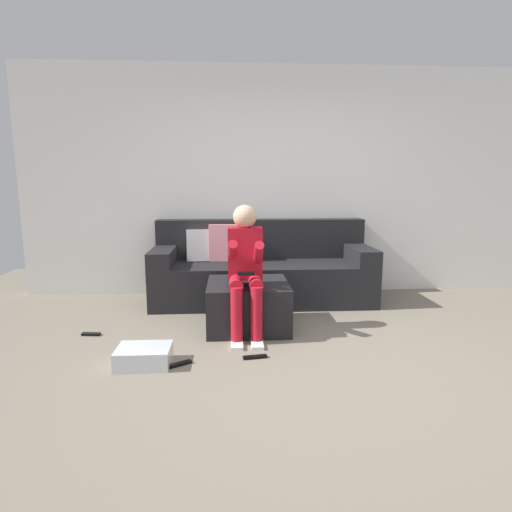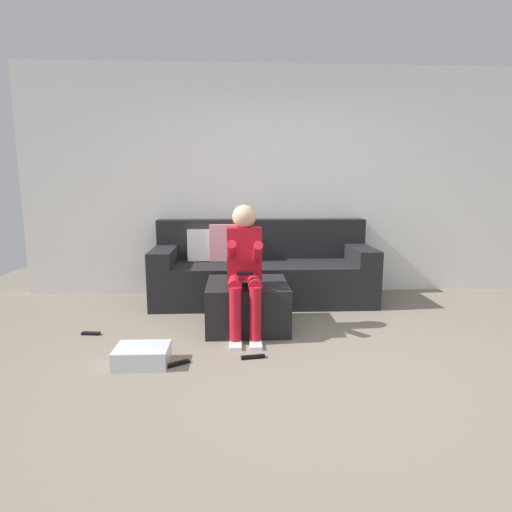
# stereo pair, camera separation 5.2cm
# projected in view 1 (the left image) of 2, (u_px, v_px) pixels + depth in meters

# --- Properties ---
(ground_plane) EXTENTS (7.93, 7.93, 0.00)m
(ground_plane) POSITION_uv_depth(u_px,v_px,m) (317.00, 375.00, 2.98)
(ground_plane) COLOR slate
(wall_back) EXTENTS (6.10, 0.10, 2.69)m
(wall_back) POSITION_uv_depth(u_px,v_px,m) (279.00, 182.00, 5.10)
(wall_back) COLOR white
(wall_back) RESTS_ON ground_plane
(couch_sectional) EXTENTS (2.45, 0.87, 0.91)m
(couch_sectional) POSITION_uv_depth(u_px,v_px,m) (261.00, 271.00, 4.84)
(couch_sectional) COLOR black
(couch_sectional) RESTS_ON ground_plane
(ottoman) EXTENTS (0.74, 0.72, 0.43)m
(ottoman) POSITION_uv_depth(u_px,v_px,m) (248.00, 305.00, 3.94)
(ottoman) COLOR black
(ottoman) RESTS_ON ground_plane
(person_seated) EXTENTS (0.30, 0.60, 1.15)m
(person_seated) POSITION_uv_depth(u_px,v_px,m) (245.00, 263.00, 3.68)
(person_seated) COLOR red
(person_seated) RESTS_ON ground_plane
(storage_bin) EXTENTS (0.40, 0.30, 0.14)m
(storage_bin) POSITION_uv_depth(u_px,v_px,m) (144.00, 356.00, 3.13)
(storage_bin) COLOR silver
(storage_bin) RESTS_ON ground_plane
(remote_near_ottoman) EXTENTS (0.19, 0.07, 0.02)m
(remote_near_ottoman) POSITION_uv_depth(u_px,v_px,m) (255.00, 357.00, 3.26)
(remote_near_ottoman) COLOR black
(remote_near_ottoman) RESTS_ON ground_plane
(remote_by_storage_bin) EXTENTS (0.17, 0.13, 0.02)m
(remote_by_storage_bin) POSITION_uv_depth(u_px,v_px,m) (180.00, 364.00, 3.14)
(remote_by_storage_bin) COLOR black
(remote_by_storage_bin) RESTS_ON ground_plane
(remote_under_side_table) EXTENTS (0.17, 0.07, 0.02)m
(remote_under_side_table) POSITION_uv_depth(u_px,v_px,m) (91.00, 334.00, 3.75)
(remote_under_side_table) COLOR black
(remote_under_side_table) RESTS_ON ground_plane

